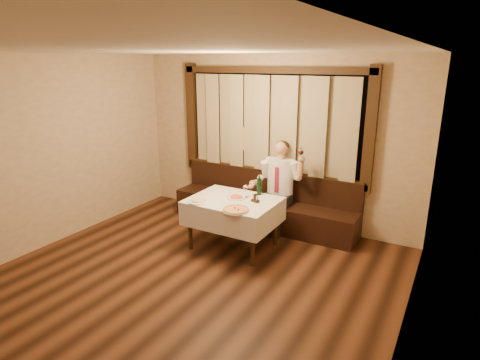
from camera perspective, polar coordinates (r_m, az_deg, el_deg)
The scene contains 10 objects.
room at distance 5.04m, azimuth -5.22°, elevation 2.81°, with size 5.01×6.01×2.81m.
banquette at distance 6.84m, azimuth 3.41°, elevation -3.82°, with size 3.20×0.61×0.94m.
dining_table at distance 5.87m, azimuth -0.96°, elevation -3.75°, with size 1.27×0.97×0.76m.
pizza at distance 5.40m, azimuth -0.59°, elevation -4.24°, with size 0.37×0.37×0.04m.
pasta_red at distance 5.87m, azimuth -0.55°, elevation -2.27°, with size 0.28×0.28×0.09m.
pasta_cream at distance 5.74m, azimuth -6.06°, elevation -2.83°, with size 0.27×0.27×0.09m.
green_bottle at distance 6.00m, azimuth 2.75°, elevation -0.91°, with size 0.07×0.07×0.31m.
table_wine_glass at distance 5.88m, azimuth 0.77°, elevation -1.19°, with size 0.07×0.07×0.19m.
cruet_caddy at distance 5.72m, azimuth 2.18°, elevation -2.73°, with size 0.13×0.08×0.13m.
seated_man at distance 6.47m, azimuth 5.53°, elevation -0.02°, with size 0.83×0.62×1.48m.
Camera 1 is at (2.80, -3.04, 2.70)m, focal length 30.00 mm.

